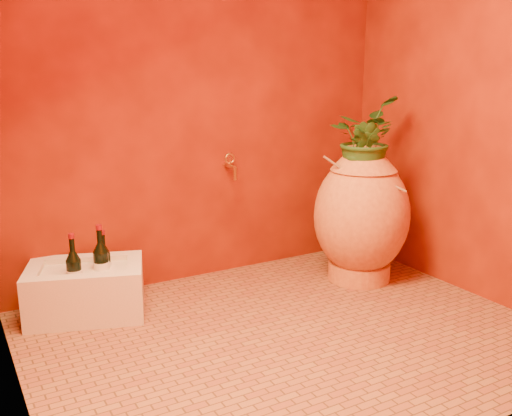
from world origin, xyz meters
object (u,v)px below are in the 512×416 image
stone_basin (86,291)px  wine_bottle_c (101,265)px  wine_bottle_a (104,264)px  amphora (361,215)px  wall_tap (231,165)px  wine_bottle_b (74,273)px

stone_basin → wine_bottle_c: 0.17m
wine_bottle_a → amphora: bearing=-12.4°
stone_basin → wall_tap: bearing=9.8°
wine_bottle_b → wine_bottle_a: bearing=24.2°
amphora → stone_basin: amphora is taller
stone_basin → wine_bottle_c: wine_bottle_c is taller
wine_bottle_c → wall_tap: wall_tap is taller
wine_bottle_b → wine_bottle_c: bearing=13.2°
amphora → wall_tap: (-0.66, 0.48, 0.30)m
amphora → stone_basin: bearing=169.1°
amphora → wall_tap: amphora is taller
wine_bottle_a → wine_bottle_b: (-0.18, -0.08, 0.01)m
wine_bottle_a → wall_tap: wall_tap is taller
wine_bottle_b → wine_bottle_c: 0.16m
amphora → stone_basin: size_ratio=1.21×
wine_bottle_c → amphora: bearing=-10.6°
amphora → wine_bottle_c: (-1.55, 0.29, -0.14)m
wall_tap → wine_bottle_a: bearing=-170.2°
amphora → wine_bottle_b: amphora is taller
wine_bottle_a → wine_bottle_c: size_ratio=0.87×
stone_basin → wall_tap: wall_tap is taller
wine_bottle_b → wall_tap: (1.04, 0.23, 0.44)m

